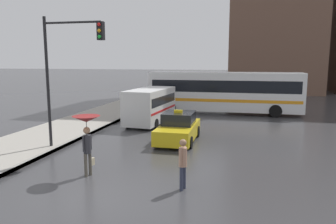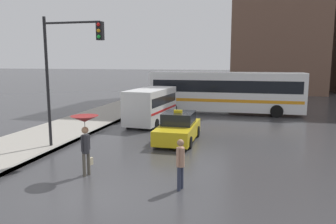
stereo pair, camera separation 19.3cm
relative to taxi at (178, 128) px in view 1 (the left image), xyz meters
name	(u,v)px [view 1 (the left image)]	position (x,y,z in m)	size (l,w,h in m)	color
ground_plane	(92,200)	(-1.13, -8.05, -0.69)	(300.00, 300.00, 0.00)	#38383A
taxi	(178,128)	(0.00, 0.00, 0.00)	(1.91, 4.20, 1.69)	gold
ambulance_van	(150,104)	(-2.84, 4.47, 0.63)	(2.46, 5.28, 2.38)	silver
city_bus	(224,91)	(1.81, 10.17, 1.17)	(12.16, 2.72, 3.35)	silver
pedestrian_with_umbrella	(87,128)	(-2.23, -6.07, 1.13)	(1.01, 1.01, 2.27)	#4C473D
pedestrian_man	(183,160)	(1.45, -6.56, 0.31)	(0.33, 0.43, 1.72)	#2D3347
traffic_light	(68,60)	(-4.60, -3.05, 3.59)	(2.98, 0.38, 6.26)	black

